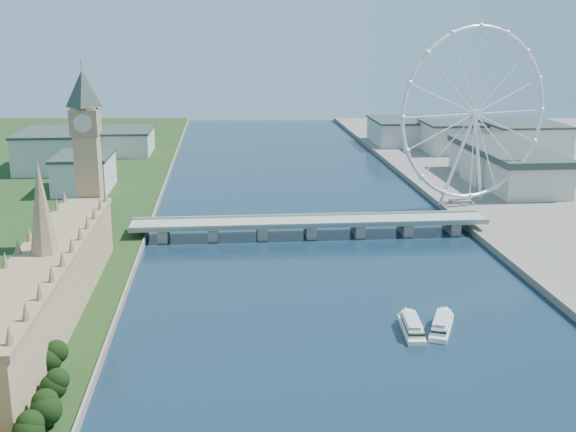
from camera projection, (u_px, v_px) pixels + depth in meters
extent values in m
cube|color=tan|center=(49.00, 289.00, 307.74)|extent=(24.00, 200.00, 28.00)
cone|color=#937A59|center=(41.00, 208.00, 298.60)|extent=(12.00, 12.00, 40.00)
cube|color=tan|center=(89.00, 178.00, 405.19)|extent=(13.00, 13.00, 80.00)
cube|color=#937A59|center=(85.00, 122.00, 397.07)|extent=(15.00, 15.00, 14.00)
pyramid|color=#2D3833|center=(81.00, 70.00, 389.96)|extent=(20.02, 20.02, 20.00)
cube|color=gray|center=(310.00, 222.00, 446.06)|extent=(220.00, 22.00, 2.00)
cube|color=gray|center=(164.00, 233.00, 439.59)|extent=(6.00, 20.00, 7.50)
cube|color=gray|center=(213.00, 232.00, 442.15)|extent=(6.00, 20.00, 7.50)
cube|color=gray|center=(262.00, 231.00, 444.71)|extent=(6.00, 20.00, 7.50)
cube|color=gray|center=(310.00, 230.00, 447.26)|extent=(6.00, 20.00, 7.50)
cube|color=gray|center=(358.00, 228.00, 449.82)|extent=(6.00, 20.00, 7.50)
cube|color=gray|center=(405.00, 227.00, 452.38)|extent=(6.00, 20.00, 7.50)
cube|color=gray|center=(452.00, 226.00, 454.93)|extent=(6.00, 20.00, 7.50)
torus|color=silver|center=(475.00, 114.00, 494.17)|extent=(113.60, 39.12, 118.60)
cylinder|color=silver|center=(475.00, 114.00, 494.17)|extent=(7.25, 6.61, 6.00)
cube|color=gray|center=(460.00, 201.00, 519.80)|extent=(14.00, 10.00, 2.00)
cube|color=beige|center=(84.00, 174.00, 555.77)|extent=(40.00, 60.00, 26.00)
cube|color=beige|center=(57.00, 151.00, 638.31)|extent=(60.00, 80.00, 32.00)
cube|color=beige|center=(126.00, 142.00, 720.91)|extent=(50.00, 70.00, 22.00)
cube|color=beige|center=(454.00, 138.00, 729.01)|extent=(60.00, 60.00, 28.00)
cube|color=beige|center=(520.00, 139.00, 714.60)|extent=(70.00, 90.00, 30.00)
cube|color=beige|center=(401.00, 132.00, 783.91)|extent=(60.00, 80.00, 24.00)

